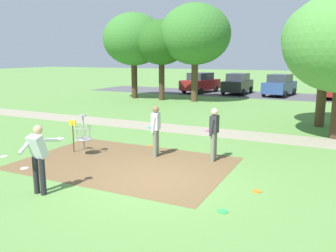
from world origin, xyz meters
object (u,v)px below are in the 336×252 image
object	(u,v)px
frisbee_scattered_b	(53,140)
tree_mid_left	(162,43)
parked_car_center_left	(238,84)
parked_car_leftmost	(200,83)
parked_car_center_right	(280,85)
tree_near_left	(326,38)
frisbee_scattered_a	(257,191)
player_throwing	(214,131)
player_waiting_left	(38,155)
tree_mid_right	(134,39)
frisbee_near_basket	(25,168)
parked_car_rightmost	(333,87)
tree_far_left	(195,34)
player_foreground_watching	(156,128)
disc_golf_basket	(82,133)
frisbee_far_right	(223,211)
frisbee_by_tee	(151,146)
frisbee_mid_grass	(4,156)

from	to	relation	value
frisbee_scattered_b	tree_mid_left	size ratio (longest dim) A/B	0.04
parked_car_center_left	parked_car_leftmost	bearing A→B (deg)	-174.94
parked_car_center_right	tree_near_left	bearing A→B (deg)	-73.75
frisbee_scattered_a	player_throwing	bearing A→B (deg)	131.37
player_waiting_left	tree_mid_right	size ratio (longest dim) A/B	0.26
frisbee_near_basket	parked_car_rightmost	world-z (taller)	parked_car_rightmost
frisbee_near_basket	tree_far_left	size ratio (longest dim) A/B	0.03
player_foreground_watching	frisbee_scattered_a	xyz separation A→B (m)	(3.74, -1.73, -0.96)
disc_golf_basket	player_throwing	world-z (taller)	player_throwing
player_waiting_left	frisbee_scattered_a	world-z (taller)	player_waiting_left
frisbee_far_right	tree_mid_right	bearing A→B (deg)	126.18
player_waiting_left	parked_car_leftmost	xyz separation A→B (m)	(-5.10, 24.70, -0.06)
player_foreground_watching	tree_mid_right	world-z (taller)	tree_mid_right
parked_car_leftmost	frisbee_near_basket	bearing A→B (deg)	-82.28
frisbee_by_tee	tree_mid_left	bearing A→B (deg)	115.09
tree_mid_left	parked_car_center_left	bearing A→B (deg)	58.94
player_foreground_watching	tree_mid_left	size ratio (longest dim) A/B	0.28
player_foreground_watching	parked_car_center_left	bearing A→B (deg)	97.28
frisbee_by_tee	frisbee_scattered_a	xyz separation A→B (m)	(4.55, -2.85, 0.00)
player_throwing	frisbee_mid_grass	distance (m)	7.08
disc_golf_basket	frisbee_scattered_a	bearing A→B (deg)	-7.75
frisbee_near_basket	frisbee_scattered_a	size ratio (longest dim) A/B	1.01
tree_far_left	frisbee_scattered_b	bearing A→B (deg)	-92.15
tree_far_left	frisbee_mid_grass	bearing A→B (deg)	-91.22
tree_near_left	parked_car_center_left	xyz separation A→B (m)	(-7.38, 12.90, -3.22)
player_waiting_left	parked_car_center_left	distance (m)	25.06
frisbee_mid_grass	parked_car_rightmost	xyz separation A→B (m)	(9.67, 23.09, 0.91)
player_waiting_left	tree_mid_left	distance (m)	19.31
frisbee_scattered_a	tree_mid_left	size ratio (longest dim) A/B	0.04
player_waiting_left	player_throwing	bearing A→B (deg)	56.87
frisbee_by_tee	parked_car_rightmost	size ratio (longest dim) A/B	0.05
frisbee_by_tee	frisbee_scattered_b	bearing A→B (deg)	-166.56
disc_golf_basket	parked_car_leftmost	bearing A→B (deg)	99.95
player_waiting_left	tree_mid_right	world-z (taller)	tree_mid_right
tree_near_left	frisbee_mid_grass	bearing A→B (deg)	-132.19
tree_far_left	player_throwing	bearing A→B (deg)	-66.17
tree_near_left	tree_far_left	bearing A→B (deg)	144.82
parked_car_leftmost	tree_mid_left	bearing A→B (deg)	-96.04
tree_mid_right	parked_car_leftmost	size ratio (longest dim) A/B	1.48
frisbee_mid_grass	parked_car_center_right	xyz separation A→B (m)	(5.54, 23.13, 0.91)
player_throwing	parked_car_center_left	xyz separation A→B (m)	(-4.59, 20.51, -0.05)
frisbee_mid_grass	tree_mid_left	size ratio (longest dim) A/B	0.04
player_foreground_watching	tree_far_left	xyz separation A→B (m)	(-4.22, 14.25, 3.91)
disc_golf_basket	parked_car_center_left	bearing A→B (deg)	90.81
player_foreground_watching	frisbee_mid_grass	size ratio (longest dim) A/B	7.47
frisbee_by_tee	frisbee_mid_grass	size ratio (longest dim) A/B	0.90
tree_mid_left	parked_car_leftmost	xyz separation A→B (m)	(0.70, 6.59, -3.41)
frisbee_by_tee	frisbee_mid_grass	xyz separation A→B (m)	(-3.77, -3.42, 0.00)
player_throwing	frisbee_far_right	distance (m)	3.93
player_foreground_watching	tree_near_left	size ratio (longest dim) A/B	0.29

